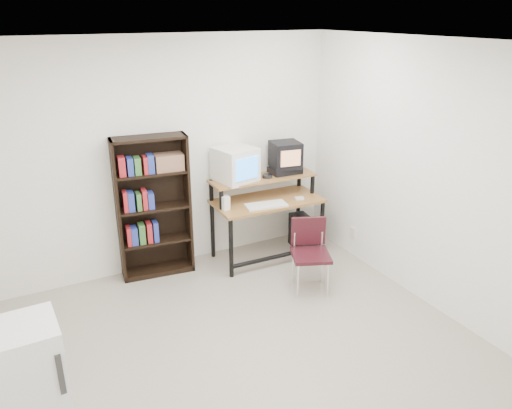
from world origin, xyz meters
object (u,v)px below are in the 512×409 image
crt_tv (285,155)px  bookshelf (153,205)px  computer_desk (267,202)px  crt_monitor (235,165)px  school_chair (310,248)px  pc_tower (303,233)px  mini_fridge (29,375)px

crt_tv → bookshelf: 1.67m
computer_desk → crt_monitor: (-0.33, 0.15, 0.47)m
school_chair → pc_tower: bearing=83.7°
crt_tv → computer_desk: bearing=-150.4°
computer_desk → mini_fridge: computer_desk is taller
computer_desk → pc_tower: (0.49, -0.06, -0.49)m
crt_monitor → mini_fridge: size_ratio=0.62×
crt_tv → school_chair: size_ratio=0.48×
computer_desk → bookshelf: size_ratio=0.81×
mini_fridge → computer_desk: bearing=27.0°
crt_tv → pc_tower: bearing=-37.4°
bookshelf → mini_fridge: size_ratio=1.98×
crt_monitor → crt_tv: bearing=-15.3°
computer_desk → crt_tv: size_ratio=3.44×
crt_monitor → mini_fridge: bearing=-158.2°
crt_monitor → bookshelf: bookshelf is taller
school_chair → mini_fridge: size_ratio=0.96×
bookshelf → crt_tv: bearing=2.7°
school_chair → mini_fridge: mini_fridge is taller
bookshelf → mini_fridge: 2.33m
crt_tv → pc_tower: size_ratio=0.83×
crt_monitor → bookshelf: (-0.97, 0.08, -0.34)m
mini_fridge → crt_monitor: bearing=32.7°
bookshelf → school_chair: bearing=-33.0°
computer_desk → bookshelf: (-1.30, 0.23, 0.13)m
crt_monitor → crt_tv: (0.65, -0.03, 0.04)m
computer_desk → pc_tower: bearing=-5.1°
computer_desk → crt_tv: crt_tv is taller
crt_tv → pc_tower: crt_tv is taller
crt_tv → mini_fridge: (-3.09, -1.65, -0.80)m
computer_desk → pc_tower: computer_desk is taller
computer_desk → pc_tower: 0.69m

